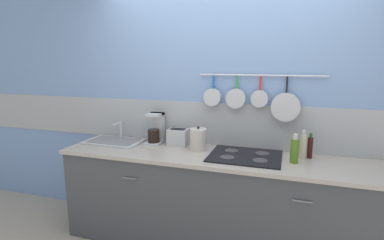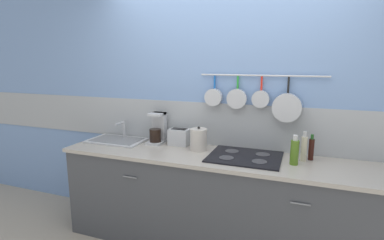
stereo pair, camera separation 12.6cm
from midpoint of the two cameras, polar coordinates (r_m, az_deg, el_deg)
wall_back at (r=2.96m, az=5.37°, el=2.14°), size 7.20×0.16×2.60m
cabinet_base at (r=2.89m, az=3.40°, el=-15.60°), size 2.89×0.61×0.86m
countertop at (r=2.72m, az=3.51°, el=-7.11°), size 2.93×0.63×0.03m
sink_basin at (r=3.26m, az=-15.65°, el=-3.79°), size 0.59×0.38×0.19m
coffee_maker at (r=3.10m, az=-8.06°, el=-2.00°), size 0.16×0.22×0.31m
toaster at (r=3.02m, az=-3.88°, el=-3.26°), size 0.22×0.14×0.17m
kettle at (r=2.84m, az=-0.09°, el=-3.72°), size 0.16×0.16×0.23m
cooktop at (r=2.70m, az=8.76°, el=-6.79°), size 0.62×0.52×0.01m
bottle_dish_soap at (r=2.61m, az=17.65°, el=-5.51°), size 0.07×0.07×0.25m
bottle_olive_oil at (r=2.73m, az=19.17°, el=-4.80°), size 0.05×0.05×0.26m
bottle_hot_sauce at (r=2.78m, az=20.36°, el=-4.87°), size 0.05×0.05×0.22m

